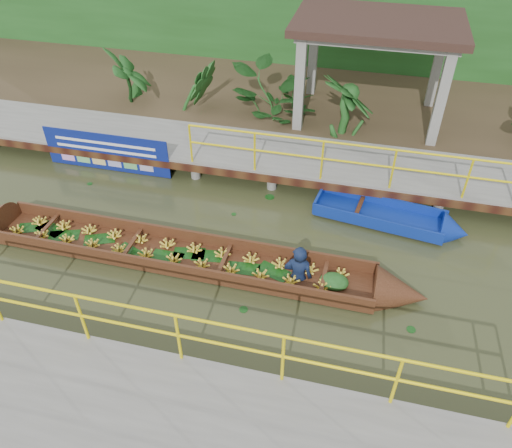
# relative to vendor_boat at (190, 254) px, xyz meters

# --- Properties ---
(ground) EXTENTS (80.00, 80.00, 0.00)m
(ground) POSITION_rel_vendor_boat_xyz_m (0.07, 0.31, -0.21)
(ground) COLOR #31371B
(ground) RESTS_ON ground
(land_strip) EXTENTS (30.00, 8.00, 0.45)m
(land_strip) POSITION_rel_vendor_boat_xyz_m (0.07, 7.81, 0.02)
(land_strip) COLOR #372B1B
(land_strip) RESTS_ON ground
(far_dock) EXTENTS (16.00, 2.06, 1.66)m
(far_dock) POSITION_rel_vendor_boat_xyz_m (0.09, 3.74, 0.27)
(far_dock) COLOR slate
(far_dock) RESTS_ON ground
(near_dock) EXTENTS (18.00, 2.40, 1.73)m
(near_dock) POSITION_rel_vendor_boat_xyz_m (1.07, -3.89, 0.10)
(near_dock) COLOR slate
(near_dock) RESTS_ON ground
(pavilion) EXTENTS (4.40, 3.00, 3.00)m
(pavilion) POSITION_rel_vendor_boat_xyz_m (3.07, 6.61, 2.61)
(pavilion) COLOR slate
(pavilion) RESTS_ON ground
(foliage_backdrop) EXTENTS (30.00, 0.80, 4.00)m
(foliage_backdrop) POSITION_rel_vendor_boat_xyz_m (0.07, 10.31, 1.79)
(foliage_backdrop) COLOR #194415
(foliage_backdrop) RESTS_ON ground
(vendor_boat) EXTENTS (10.13, 1.18, 2.03)m
(vendor_boat) POSITION_rel_vendor_boat_xyz_m (0.00, 0.00, 0.00)
(vendor_boat) COLOR #3A1D0F
(vendor_boat) RESTS_ON ground
(moored_blue_boat) EXTENTS (3.49, 1.35, 0.81)m
(moored_blue_boat) POSITION_rel_vendor_boat_xyz_m (4.55, 2.23, -0.06)
(moored_blue_boat) COLOR navy
(moored_blue_boat) RESTS_ON ground
(blue_banner) EXTENTS (3.39, 0.04, 1.06)m
(blue_banner) POSITION_rel_vendor_boat_xyz_m (-3.22, 2.79, 0.35)
(blue_banner) COLOR navy
(blue_banner) RESTS_ON ground
(tropical_plants) EXTENTS (14.20, 1.20, 1.50)m
(tropical_plants) POSITION_rel_vendor_boat_xyz_m (2.32, 5.61, 1.00)
(tropical_plants) COLOR #194415
(tropical_plants) RESTS_ON ground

